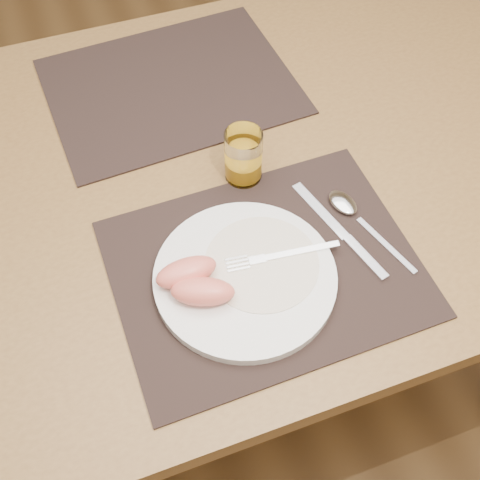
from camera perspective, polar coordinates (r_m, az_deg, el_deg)
name	(u,v)px	position (r m, az deg, el deg)	size (l,w,h in m)	color
ground	(224,351)	(1.67, -1.50, -10.50)	(5.00, 5.00, 0.00)	brown
table	(216,198)	(1.10, -2.26, 4.04)	(1.40, 0.90, 0.75)	brown
placemat_near	(265,268)	(0.91, 2.40, -2.67)	(0.45, 0.35, 0.00)	black
placemat_far	(171,86)	(1.18, -6.59, 14.29)	(0.45, 0.35, 0.00)	black
plate	(245,277)	(0.89, 0.48, -3.56)	(0.27, 0.27, 0.02)	white
plate_dressing	(262,263)	(0.89, 2.08, -2.19)	(0.17, 0.17, 0.00)	white
fork	(273,257)	(0.89, 3.14, -1.60)	(0.18, 0.04, 0.00)	silver
knife	(346,238)	(0.95, 10.02, 0.24)	(0.07, 0.22, 0.01)	silver
spoon	(349,209)	(0.98, 10.30, 2.95)	(0.08, 0.19, 0.01)	silver
juice_glass	(243,158)	(0.98, 0.33, 7.78)	(0.06, 0.06, 0.09)	white
grapefruit_wedges	(194,282)	(0.85, -4.35, -3.96)	(0.11, 0.10, 0.04)	#E4725D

